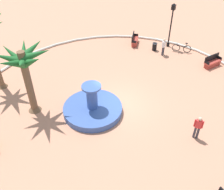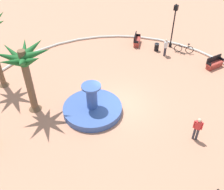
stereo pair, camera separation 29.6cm
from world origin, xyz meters
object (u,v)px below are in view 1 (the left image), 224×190
at_px(bench_southwest, 212,63).
at_px(lamppost, 171,22).
at_px(bicycle_red_frame, 182,48).
at_px(fountain, 93,108).
at_px(person_cyclist_helmet, 164,46).
at_px(palm_tree_by_curb, 24,66).
at_px(trash_bin, 155,46).
at_px(bench_west, 135,41).
at_px(person_cyclist_photo, 198,127).

height_order(bench_southwest, lamppost, lamppost).
height_order(lamppost, bicycle_red_frame, lamppost).
bearing_deg(fountain, bench_southwest, -116.52).
distance_m(bench_southwest, lamppost, 5.15).
xyz_separation_m(bicycle_red_frame, person_cyclist_helmet, (1.21, 1.42, 0.51)).
height_order(lamppost, person_cyclist_helmet, lamppost).
bearing_deg(lamppost, palm_tree_by_curb, 73.81).
height_order(palm_tree_by_curb, trash_bin, palm_tree_by_curb).
bearing_deg(palm_tree_by_curb, lamppost, -106.19).
xyz_separation_m(bench_southwest, trash_bin, (5.27, 0.12, 0.04)).
bearing_deg(bench_west, palm_tree_by_curb, 85.29).
bearing_deg(bicycle_red_frame, palm_tree_by_curb, 67.58).
relative_size(bench_west, bicycle_red_frame, 1.02).
relative_size(bench_west, person_cyclist_helmet, 1.04).
distance_m(fountain, bench_southwest, 11.23).
xyz_separation_m(bench_southwest, person_cyclist_helmet, (4.27, 0.49, 0.55)).
height_order(bicycle_red_frame, person_cyclist_photo, person_cyclist_photo).
xyz_separation_m(palm_tree_by_curb, person_cyclist_helmet, (-4.13, -11.53, -2.64)).
xyz_separation_m(fountain, trash_bin, (0.25, -9.93, 0.07)).
height_order(bench_west, person_cyclist_photo, person_cyclist_photo).
bearing_deg(bench_southwest, bicycle_red_frame, -17.03).
bearing_deg(bench_west, bicycle_red_frame, -167.42).
bearing_deg(lamppost, bench_west, 25.12).
bearing_deg(fountain, palm_tree_by_curb, 30.17).
height_order(bench_west, lamppost, lamppost).
bearing_deg(bench_west, fountain, 103.46).
distance_m(trash_bin, person_cyclist_photo, 10.80).
bearing_deg(person_cyclist_helmet, bench_west, -8.12).
height_order(lamppost, person_cyclist_photo, lamppost).
xyz_separation_m(trash_bin, person_cyclist_photo, (-6.75, 8.42, 0.54)).
xyz_separation_m(bench_southwest, bicycle_red_frame, (3.05, -0.94, 0.04)).
relative_size(bench_west, bench_southwest, 1.01).
relative_size(bench_southwest, person_cyclist_helmet, 1.04).
bearing_deg(bench_southwest, palm_tree_by_curb, 55.05).
relative_size(lamppost, bicycle_red_frame, 2.50).
xyz_separation_m(palm_tree_by_curb, trash_bin, (-3.13, -11.90, -3.14)).
bearing_deg(bicycle_red_frame, fountain, 79.88).
bearing_deg(bench_southwest, person_cyclist_photo, 99.84).
relative_size(fountain, bench_west, 2.35).
bearing_deg(bench_southwest, person_cyclist_helmet, 6.49).
distance_m(fountain, trash_bin, 9.94).
bearing_deg(palm_tree_by_curb, bench_west, -94.71).
xyz_separation_m(bench_west, trash_bin, (-2.14, 0.08, 0.04)).
relative_size(bench_west, person_cyclist_photo, 1.01).
bearing_deg(person_cyclist_helmet, fountain, 85.52).
distance_m(fountain, person_cyclist_helmet, 9.61).
relative_size(bench_west, lamppost, 0.41).
height_order(fountain, person_cyclist_helmet, fountain).
distance_m(bench_west, bicycle_red_frame, 4.46).
bearing_deg(lamppost, person_cyclist_helmet, 98.30).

